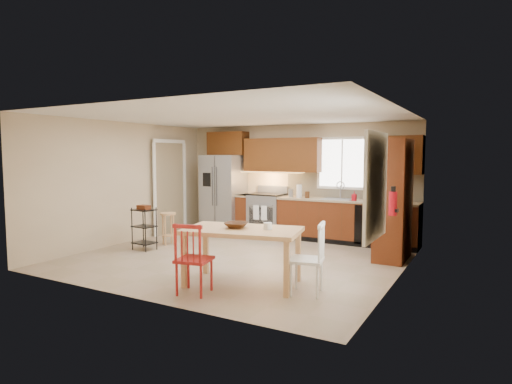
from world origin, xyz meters
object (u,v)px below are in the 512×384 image
object	(u,v)px
bar_stool	(168,229)
chair_red	(194,258)
pantry	(393,200)
table_bowl	(236,228)
range_stove	(267,215)
table_jar	(268,228)
chair_white	(306,259)
soap_bottle	(354,196)
utility_cart	(144,229)
fire_extinguisher	(393,204)
refrigerator	(224,193)
dining_table	(242,257)

from	to	relation	value
bar_stool	chair_red	bearing A→B (deg)	-52.97
pantry	chair_red	bearing A→B (deg)	-120.99
table_bowl	range_stove	bearing A→B (deg)	110.79
chair_red	table_jar	distance (m)	1.09
chair_red	table_jar	bearing A→B (deg)	34.81
range_stove	chair_white	distance (m)	4.19
soap_bottle	table_bowl	bearing A→B (deg)	-101.61
pantry	chair_white	xyz separation A→B (m)	(-0.60, -2.46, -0.58)
range_stove	utility_cart	distance (m)	2.87
soap_bottle	chair_white	size ratio (longest dim) A/B	0.20
table_jar	table_bowl	bearing A→B (deg)	-167.47
fire_extinguisher	chair_white	size ratio (longest dim) A/B	0.38
chair_white	table_bowl	size ratio (longest dim) A/B	2.90
refrigerator	fire_extinguisher	bearing A→B (deg)	-24.52
chair_white	pantry	bearing A→B (deg)	-25.82
soap_bottle	pantry	world-z (taller)	pantry
chair_white	bar_stool	bearing A→B (deg)	55.28
table_jar	utility_cart	size ratio (longest dim) A/B	0.17
dining_table	table_jar	size ratio (longest dim) A/B	11.38
table_bowl	dining_table	bearing A→B (deg)	0.00
soap_bottle	fire_extinguisher	world-z (taller)	fire_extinguisher
table_jar	refrigerator	bearing A→B (deg)	131.27
dining_table	chair_white	distance (m)	0.95
table_bowl	utility_cart	xyz separation A→B (m)	(-2.68, 0.97, -0.38)
table_jar	utility_cart	world-z (taller)	table_jar
soap_bottle	utility_cart	size ratio (longest dim) A/B	0.23
bar_stool	utility_cart	xyz separation A→B (m)	(-0.08, -0.60, 0.08)
range_stove	table_jar	distance (m)	3.85
soap_bottle	chair_white	world-z (taller)	soap_bottle
range_stove	chair_red	xyz separation A→B (m)	(1.08, -4.15, 0.01)
soap_bottle	table_bowl	world-z (taller)	soap_bottle
pantry	table_jar	xyz separation A→B (m)	(-1.20, -2.41, -0.23)
soap_bottle	bar_stool	distance (m)	3.84
refrigerator	dining_table	size ratio (longest dim) A/B	1.13
range_stove	utility_cart	size ratio (longest dim) A/B	1.12
dining_table	bar_stool	world-z (taller)	dining_table
chair_red	table_bowl	xyz separation A→B (m)	(0.25, 0.65, 0.32)
refrigerator	table_bowl	world-z (taller)	refrigerator
table_jar	soap_bottle	bearing A→B (deg)	85.70
pantry	chair_white	size ratio (longest dim) A/B	2.22
range_stove	dining_table	world-z (taller)	range_stove
soap_bottle	pantry	distance (m)	1.31
pantry	table_jar	distance (m)	2.71
bar_stool	soap_bottle	bearing A→B (deg)	19.63
fire_extinguisher	table_bowl	size ratio (longest dim) A/B	1.11
pantry	table_bowl	size ratio (longest dim) A/B	6.45
pantry	soap_bottle	bearing A→B (deg)	136.55
soap_bottle	dining_table	distance (m)	3.52
refrigerator	chair_red	world-z (taller)	refrigerator
refrigerator	bar_stool	xyz separation A→B (m)	(-0.12, -1.87, -0.58)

